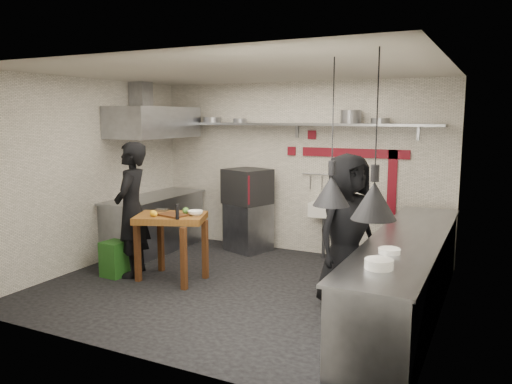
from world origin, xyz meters
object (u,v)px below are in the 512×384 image
at_px(chef_right, 347,231).
at_px(chef_left, 132,210).
at_px(oven_stand, 248,227).
at_px(prep_table, 172,247).
at_px(green_bin, 115,259).
at_px(combi_oven, 247,186).

bearing_deg(chef_right, chef_left, 118.79).
relative_size(oven_stand, prep_table, 0.87).
bearing_deg(oven_stand, chef_left, -93.65).
bearing_deg(chef_right, oven_stand, 77.00).
bearing_deg(green_bin, prep_table, 15.47).
height_order(oven_stand, prep_table, prep_table).
bearing_deg(prep_table, combi_oven, 61.32).
relative_size(oven_stand, green_bin, 1.60).
xyz_separation_m(prep_table, chef_left, (-0.62, -0.06, 0.49)).
bearing_deg(green_bin, oven_stand, 62.71).
relative_size(green_bin, chef_left, 0.26).
height_order(green_bin, chef_right, chef_right).
bearing_deg(prep_table, chef_right, -18.23).
bearing_deg(chef_left, prep_table, 76.05).
bearing_deg(chef_left, combi_oven, 136.43).
bearing_deg(green_bin, chef_left, 40.00).
relative_size(prep_table, chef_right, 0.50).
bearing_deg(green_bin, combi_oven, 63.14).
height_order(chef_left, chef_right, chef_left).
height_order(green_bin, chef_left, chef_left).
bearing_deg(chef_right, green_bin, 121.48).
distance_m(combi_oven, prep_table, 1.96).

